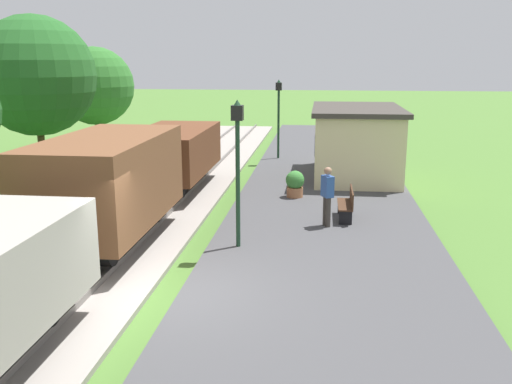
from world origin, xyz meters
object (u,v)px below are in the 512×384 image
at_px(person_waiting, 327,194).
at_px(tree_trackside_far, 36,76).
at_px(freight_train, 108,194).
at_px(lamp_post_near, 238,147).
at_px(potted_planter, 295,183).
at_px(lamp_post_far, 279,104).
at_px(station_hut, 356,142).
at_px(tree_field_left, 95,86).
at_px(bench_near_hut, 347,204).

bearing_deg(person_waiting, tree_trackside_far, -53.15).
distance_m(freight_train, lamp_post_near, 3.63).
height_order(potted_planter, lamp_post_far, lamp_post_far).
distance_m(station_hut, potted_planter, 4.55).
xyz_separation_m(freight_train, potted_planter, (4.56, 5.35, -0.78)).
height_order(person_waiting, tree_trackside_far, tree_trackside_far).
bearing_deg(tree_trackside_far, tree_field_left, 96.87).
distance_m(person_waiting, tree_trackside_far, 13.11).
bearing_deg(potted_planter, lamp_post_near, -102.18).
xyz_separation_m(station_hut, bench_near_hut, (-0.56, -6.42, -0.93)).
distance_m(bench_near_hut, tree_trackside_far, 13.44).
relative_size(bench_near_hut, tree_trackside_far, 0.23).
xyz_separation_m(potted_planter, tree_field_left, (-11.30, 10.66, 2.73)).
bearing_deg(lamp_post_far, bench_near_hut, -74.50).
relative_size(station_hut, person_waiting, 3.39).
bearing_deg(tree_field_left, lamp_post_far, -16.30).
bearing_deg(lamp_post_far, freight_train, -104.56).
distance_m(freight_train, potted_planter, 7.07).
xyz_separation_m(potted_planter, tree_trackside_far, (-10.30, 2.40, 3.52)).
bearing_deg(tree_field_left, tree_trackside_far, -83.13).
height_order(bench_near_hut, tree_trackside_far, tree_trackside_far).
xyz_separation_m(person_waiting, tree_field_left, (-12.36, 14.03, 2.27)).
xyz_separation_m(freight_train, bench_near_hut, (6.23, 2.77, -0.78)).
bearing_deg(tree_trackside_far, lamp_post_near, -40.60).
bearing_deg(person_waiting, bench_near_hut, -153.55).
xyz_separation_m(person_waiting, lamp_post_far, (-2.24, 11.07, 1.62)).
bearing_deg(lamp_post_near, potted_planter, 77.82).
height_order(lamp_post_near, tree_field_left, tree_field_left).
height_order(bench_near_hut, lamp_post_near, lamp_post_near).
bearing_deg(lamp_post_far, tree_trackside_far, -149.89).
height_order(freight_train, person_waiting, freight_train).
height_order(bench_near_hut, potted_planter, potted_planter).
xyz_separation_m(person_waiting, potted_planter, (-1.07, 3.37, -0.46)).
bearing_deg(lamp_post_far, tree_field_left, 163.70).
distance_m(freight_train, bench_near_hut, 6.87).
bearing_deg(tree_trackside_far, potted_planter, -13.12).
xyz_separation_m(freight_train, lamp_post_far, (3.39, 13.04, 1.30)).
relative_size(lamp_post_far, tree_trackside_far, 0.56).
bearing_deg(freight_train, lamp_post_near, -1.36).
bearing_deg(tree_trackside_far, person_waiting, -26.93).
distance_m(station_hut, person_waiting, 7.33).
height_order(station_hut, lamp_post_near, lamp_post_near).
height_order(freight_train, bench_near_hut, freight_train).
distance_m(person_waiting, lamp_post_far, 11.41).
bearing_deg(tree_field_left, freight_train, -67.16).
relative_size(lamp_post_far, tree_field_left, 0.67).
relative_size(freight_train, potted_planter, 21.18).
bearing_deg(lamp_post_near, bench_near_hut, 45.03).
distance_m(potted_planter, lamp_post_far, 8.06).
bearing_deg(bench_near_hut, potted_planter, 123.08).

